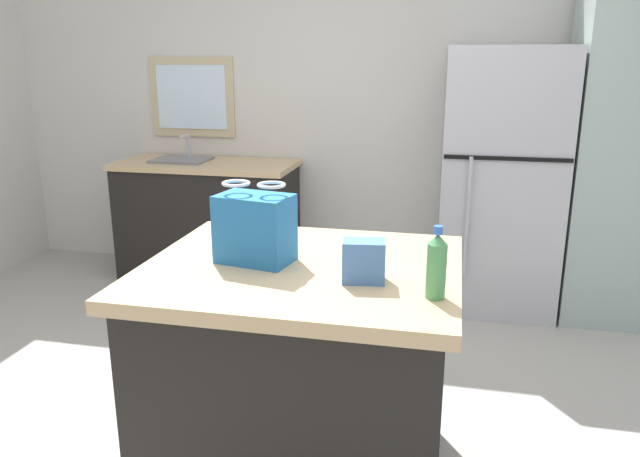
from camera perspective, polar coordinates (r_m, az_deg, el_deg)
The scene contains 9 objects.
ground at distance 2.81m, azimuth -3.20°, elevation -19.88°, with size 6.85×6.85×0.00m, color #ADA89E.
back_wall at distance 4.60m, azimuth 4.35°, elevation 10.95°, with size 5.71×0.13×2.51m.
kitchen_island at distance 2.39m, azimuth -1.61°, elevation -13.65°, with size 1.12×0.96×0.92m.
refrigerator at distance 4.19m, azimuth 16.51°, elevation 4.28°, with size 0.75×0.76×1.70m.
tall_cabinet at distance 4.25m, azimuth 25.63°, elevation 6.45°, with size 0.52×0.68×2.12m.
sink_counter at distance 4.69m, azimuth -10.41°, elevation 0.93°, with size 1.32×0.61×1.08m.
shopping_bag at distance 2.21m, azimuth -6.10°, elevation 0.07°, with size 0.29×0.21×0.29m.
small_box at distance 2.02m, azimuth 4.09°, elevation -3.05°, with size 0.14×0.09×0.14m, color #4775B7.
bottle at distance 1.90m, azimuth 10.81°, elevation -3.47°, with size 0.06×0.06×0.23m.
Camera 1 is at (0.64, -2.19, 1.64)m, focal length 34.29 mm.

